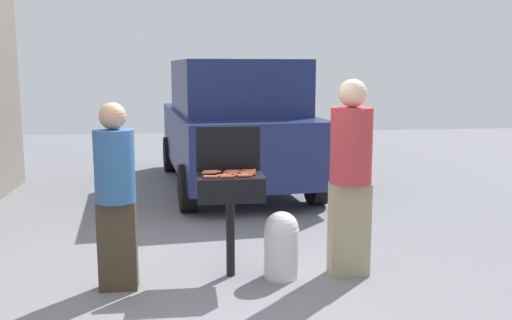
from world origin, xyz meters
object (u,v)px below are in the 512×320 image
at_px(person_right, 351,171).
at_px(parked_minivan, 234,123).
at_px(bbq_grill, 230,191).
at_px(hot_dog_2, 209,173).
at_px(hot_dog_0, 234,171).
at_px(hot_dog_8, 241,175).
at_px(hot_dog_6, 231,172).
at_px(propane_tank, 281,243).
at_px(hot_dog_7, 227,177).
at_px(person_left, 115,190).
at_px(hot_dog_10, 211,177).
at_px(hot_dog_14, 214,172).
at_px(hot_dog_1, 230,174).
at_px(hot_dog_11, 211,172).
at_px(hot_dog_4, 248,174).
at_px(hot_dog_3, 224,176).
at_px(hot_dog_13, 249,171).
at_px(hot_dog_12, 245,176).
at_px(hot_dog_9, 235,173).
at_px(hot_dog_5, 249,172).

xyz_separation_m(person_right, parked_minivan, (-0.72, 4.11, 0.04)).
xyz_separation_m(bbq_grill, hot_dog_2, (-0.19, 0.05, 0.16)).
bearing_deg(hot_dog_0, hot_dog_8, -77.36).
height_order(hot_dog_6, propane_tank, hot_dog_6).
relative_size(hot_dog_7, person_left, 0.08).
bearing_deg(hot_dog_10, bbq_grill, 37.26).
bearing_deg(hot_dog_6, hot_dog_8, -68.09).
bearing_deg(person_left, hot_dog_14, 23.89).
xyz_separation_m(hot_dog_7, propane_tank, (0.49, 0.06, -0.64)).
distance_m(hot_dog_1, hot_dog_7, 0.14).
bearing_deg(hot_dog_11, hot_dog_4, -25.84).
relative_size(hot_dog_2, hot_dog_3, 1.00).
height_order(hot_dog_11, propane_tank, hot_dog_11).
height_order(hot_dog_1, hot_dog_13, same).
bearing_deg(parked_minivan, hot_dog_4, 81.22).
bearing_deg(hot_dog_12, hot_dog_11, 139.40).
bearing_deg(hot_dog_6, hot_dog_9, -57.80).
bearing_deg(parked_minivan, hot_dog_1, 78.89).
relative_size(hot_dog_10, hot_dog_14, 1.00).
relative_size(hot_dog_2, hot_dog_8, 1.00).
bearing_deg(hot_dog_2, hot_dog_13, 12.20).
distance_m(hot_dog_13, person_right, 0.94).
bearing_deg(hot_dog_12, bbq_grill, 133.59).
xyz_separation_m(hot_dog_11, parked_minivan, (0.54, 3.88, 0.06)).
bearing_deg(hot_dog_9, hot_dog_2, 176.64).
bearing_deg(hot_dog_10, hot_dog_8, 8.65).
xyz_separation_m(hot_dog_9, parked_minivan, (0.32, 3.97, 0.06)).
bearing_deg(hot_dog_3, hot_dog_9, 48.65).
height_order(hot_dog_4, hot_dog_13, same).
bearing_deg(person_right, hot_dog_4, 6.87).
xyz_separation_m(hot_dog_14, propane_tank, (0.60, -0.18, -0.64)).
bearing_deg(hot_dog_11, hot_dog_12, -40.60).
xyz_separation_m(hot_dog_7, person_left, (-0.96, -0.05, -0.08)).
bearing_deg(hot_dog_10, hot_dog_6, 48.48).
height_order(hot_dog_12, hot_dog_13, same).
distance_m(hot_dog_11, person_left, 0.89).
bearing_deg(hot_dog_10, hot_dog_4, 15.96).
relative_size(hot_dog_3, hot_dog_6, 1.00).
bearing_deg(hot_dog_6, hot_dog_5, -13.80).
distance_m(hot_dog_4, hot_dog_14, 0.33).
bearing_deg(hot_dog_13, hot_dog_9, -144.48).
relative_size(hot_dog_2, hot_dog_11, 1.00).
xyz_separation_m(bbq_grill, hot_dog_9, (0.05, 0.03, 0.16)).
height_order(hot_dog_13, parked_minivan, parked_minivan).
distance_m(hot_dog_2, hot_dog_8, 0.31).
bearing_deg(person_left, propane_tank, 9.25).
bearing_deg(hot_dog_0, hot_dog_10, -131.62).
bearing_deg(bbq_grill, person_left, -168.50).
relative_size(hot_dog_0, person_left, 0.08).
relative_size(bbq_grill, parked_minivan, 0.21).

